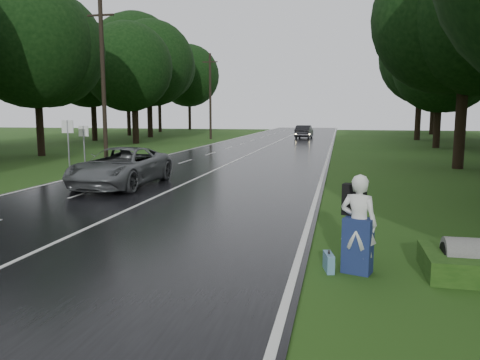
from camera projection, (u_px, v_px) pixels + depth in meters
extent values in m
plane|color=#264915|center=(17.00, 262.00, 9.88)|extent=(160.00, 160.00, 0.00)
cube|color=black|center=(231.00, 163.00, 29.24)|extent=(12.00, 140.00, 0.04)
cube|color=silver|center=(231.00, 162.00, 29.24)|extent=(0.12, 140.00, 0.01)
imported|color=#505355|center=(121.00, 167.00, 19.83)|extent=(2.71, 5.84, 1.62)
imported|color=black|center=(304.00, 132.00, 56.58)|extent=(1.94, 4.89, 1.58)
imported|color=silver|center=(358.00, 224.00, 9.10)|extent=(0.82, 0.67, 1.96)
cube|color=navy|center=(358.00, 246.00, 9.16)|extent=(0.63, 0.52, 1.10)
cube|color=black|center=(354.00, 200.00, 9.32)|extent=(0.49, 0.36, 0.63)
cube|color=teal|center=(329.00, 262.00, 9.31)|extent=(0.25, 0.53, 0.36)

